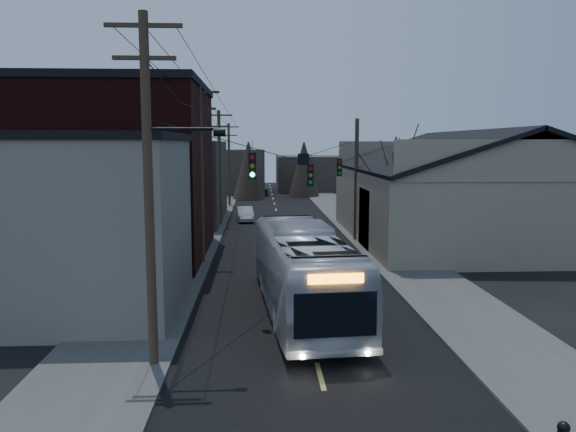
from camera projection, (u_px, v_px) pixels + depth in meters
name	position (u px, v px, depth m)	size (l,w,h in m)	color
ground	(329.00, 408.00, 14.45)	(160.00, 160.00, 0.00)	black
road_surface	(282.00, 230.00, 44.16)	(9.00, 110.00, 0.02)	black
sidewalk_left	(199.00, 230.00, 43.82)	(4.00, 110.00, 0.12)	#474744
sidewalk_right	(363.00, 229.00, 44.49)	(4.00, 110.00, 0.12)	#474744
building_clapboard	(78.00, 226.00, 22.45)	(8.00, 8.00, 7.00)	slate
building_brick	(119.00, 174.00, 33.10)	(10.00, 12.00, 10.00)	black
building_left_far	(171.00, 181.00, 49.17)	(9.00, 14.00, 7.00)	#352F2A
warehouse	(468.00, 202.00, 39.53)	(16.16, 20.60, 7.73)	gray
building_far_left	(228.00, 171.00, 78.14)	(10.00, 12.00, 6.00)	#352F2A
building_far_right	(317.00, 173.00, 83.82)	(12.00, 14.00, 5.00)	#352F2A
bare_tree	(395.00, 196.00, 34.13)	(0.40, 0.40, 7.20)	black
utility_lines	(239.00, 171.00, 37.57)	(11.24, 45.28, 10.50)	#382B1E
bus	(303.00, 271.00, 22.48)	(2.88, 12.32, 3.43)	#B8BBC5
parked_car	(245.00, 214.00, 49.35)	(1.35, 3.87, 1.27)	#B8BBC0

